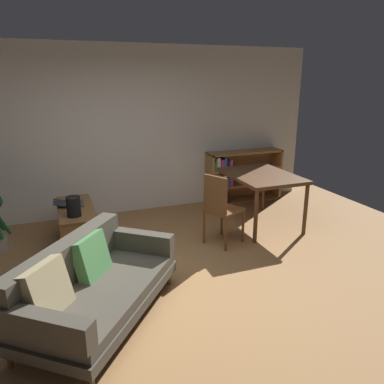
{
  "coord_description": "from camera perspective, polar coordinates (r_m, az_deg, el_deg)",
  "views": [
    {
      "loc": [
        -1.07,
        -3.38,
        2.18
      ],
      "look_at": [
        0.51,
        0.74,
        0.83
      ],
      "focal_mm": 35.09,
      "sensor_mm": 36.0,
      "label": 1
    }
  ],
  "objects": [
    {
      "name": "media_console",
      "position": [
        5.34,
        -17.03,
        -4.96
      ],
      "size": [
        0.46,
        1.17,
        0.52
      ],
      "color": "brown",
      "rests_on": "ground_plane"
    },
    {
      "name": "back_wall_panel",
      "position": [
        6.23,
        -11.04,
        8.98
      ],
      "size": [
        6.8,
        0.1,
        2.7
      ],
      "primitive_type": "cube",
      "color": "silver",
      "rests_on": "ground_plane"
    },
    {
      "name": "fabric_couch",
      "position": [
        3.68,
        -15.14,
        -13.25
      ],
      "size": [
        1.74,
        1.87,
        0.77
      ],
      "color": "brown",
      "rests_on": "ground_plane"
    },
    {
      "name": "desk_speaker",
      "position": [
        4.89,
        -17.56,
        -2.11
      ],
      "size": [
        0.17,
        0.17,
        0.25
      ],
      "color": "black",
      "rests_on": "media_console"
    },
    {
      "name": "open_laptop",
      "position": [
        5.36,
        -18.03,
        -1.68
      ],
      "size": [
        0.4,
        0.3,
        0.08
      ],
      "color": "#333338",
      "rests_on": "media_console"
    },
    {
      "name": "ground_plane",
      "position": [
        4.16,
        -3.04,
        -14.66
      ],
      "size": [
        8.16,
        8.16,
        0.0
      ],
      "primitive_type": "plane",
      "color": "#9E7042"
    },
    {
      "name": "dining_table",
      "position": [
        5.73,
        10.46,
        1.91
      ],
      "size": [
        0.91,
        1.25,
        0.8
      ],
      "color": "#56351E",
      "rests_on": "ground_plane"
    },
    {
      "name": "dining_chair_near",
      "position": [
        5.0,
        4.36,
        -2.2
      ],
      "size": [
        0.57,
        0.56,
        0.98
      ],
      "color": "brown",
      "rests_on": "ground_plane"
    },
    {
      "name": "bookshelf",
      "position": [
        6.88,
        6.88,
        2.36
      ],
      "size": [
        1.4,
        0.35,
        0.93
      ],
      "color": "olive",
      "rests_on": "ground_plane"
    }
  ]
}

